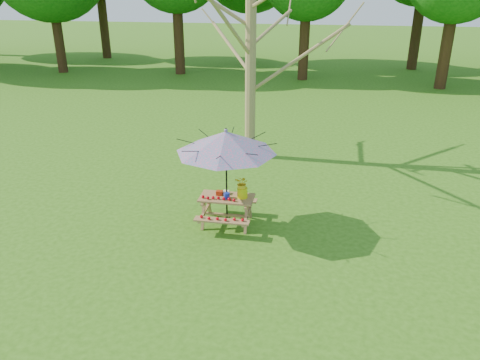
# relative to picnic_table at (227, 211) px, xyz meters

# --- Properties ---
(picnic_table) EXTENTS (1.20, 1.32, 0.67)m
(picnic_table) POSITION_rel_picnic_table_xyz_m (0.00, 0.00, 0.00)
(picnic_table) COLOR #986644
(picnic_table) RESTS_ON ground
(patio_umbrella) EXTENTS (2.25, 2.25, 2.25)m
(patio_umbrella) POSITION_rel_picnic_table_xyz_m (0.00, 0.00, 1.62)
(patio_umbrella) COLOR black
(patio_umbrella) RESTS_ON ground
(produce_bins) EXTENTS (0.34, 0.37, 0.13)m
(produce_bins) POSITION_rel_picnic_table_xyz_m (-0.06, 0.03, 0.40)
(produce_bins) COLOR #B32D0E
(produce_bins) RESTS_ON picnic_table
(tomatoes_row) EXTENTS (0.77, 0.13, 0.07)m
(tomatoes_row) POSITION_rel_picnic_table_xyz_m (-0.15, -0.18, 0.38)
(tomatoes_row) COLOR red
(tomatoes_row) RESTS_ON picnic_table
(flower_bucket) EXTENTS (0.38, 0.36, 0.51)m
(flower_bucket) POSITION_rel_picnic_table_xyz_m (0.35, 0.04, 0.62)
(flower_bucket) COLOR #D7DC0B
(flower_bucket) RESTS_ON picnic_table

